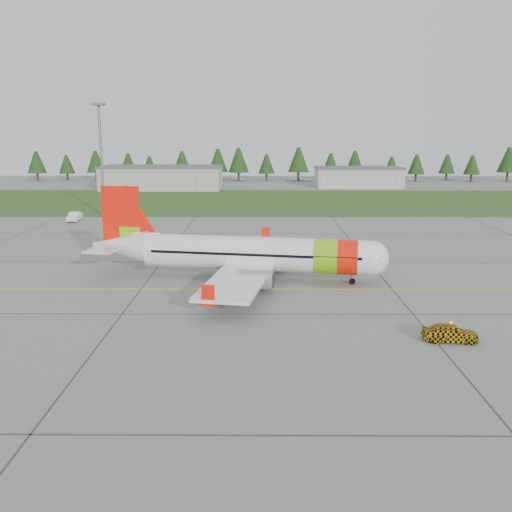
{
  "coord_description": "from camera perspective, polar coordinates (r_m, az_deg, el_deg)",
  "views": [
    {
      "loc": [
        -3.15,
        -46.67,
        15.26
      ],
      "look_at": [
        -3.55,
        8.73,
        3.23
      ],
      "focal_mm": 40.0,
      "sensor_mm": 36.0,
      "label": 1
    }
  ],
  "objects": [
    {
      "name": "hangar_west",
      "position": [
        159.42,
        -9.37,
        7.68
      ],
      "size": [
        32.0,
        14.0,
        6.0
      ],
      "primitive_type": "cube",
      "color": "#A8A8A3",
      "rests_on": "ground"
    },
    {
      "name": "hangar_east",
      "position": [
        167.53,
        10.18,
        7.73
      ],
      "size": [
        24.0,
        12.0,
        5.2
      ],
      "primitive_type": "cube",
      "color": "#A8A8A3",
      "rests_on": "ground"
    },
    {
      "name": "follow_me_car",
      "position": [
        44.72,
        18.97,
        -5.64
      ],
      "size": [
        1.54,
        1.76,
        4.05
      ],
      "primitive_type": "imported",
      "rotation": [
        0.0,
        0.0,
        1.47
      ],
      "color": "yellow",
      "rests_on": "ground"
    },
    {
      "name": "taxi_guideline",
      "position": [
        56.84,
        3.58,
        -3.33
      ],
      "size": [
        120.0,
        0.25,
        0.02
      ],
      "primitive_type": "cube",
      "color": "gold",
      "rests_on": "ground"
    },
    {
      "name": "aircraft",
      "position": [
        59.85,
        -0.71,
        0.23
      ],
      "size": [
        31.73,
        29.6,
        9.66
      ],
      "rotation": [
        0.0,
        0.0,
        -0.17
      ],
      "color": "white",
      "rests_on": "ground"
    },
    {
      "name": "treeline",
      "position": [
        184.98,
        1.41,
        9.07
      ],
      "size": [
        160.0,
        8.0,
        10.0
      ],
      "primitive_type": null,
      "color": "#1C3F14",
      "rests_on": "ground"
    },
    {
      "name": "ground",
      "position": [
        49.2,
        4.09,
        -5.84
      ],
      "size": [
        320.0,
        320.0,
        0.0
      ],
      "primitive_type": "plane",
      "color": "gray",
      "rests_on": "ground"
    },
    {
      "name": "floodlight_mast",
      "position": [
        108.7,
        -15.17,
        9.06
      ],
      "size": [
        0.5,
        0.5,
        20.0
      ],
      "primitive_type": "cylinder",
      "color": "slate",
      "rests_on": "ground"
    },
    {
      "name": "grass_strip",
      "position": [
        129.6,
        1.81,
        5.49
      ],
      "size": [
        320.0,
        50.0,
        0.03
      ],
      "primitive_type": "cube",
      "color": "#30561E",
      "rests_on": "ground"
    },
    {
      "name": "service_van",
      "position": [
        104.97,
        -17.76,
        4.65
      ],
      "size": [
        1.77,
        1.68,
        4.85
      ],
      "primitive_type": "imported",
      "rotation": [
        0.0,
        0.0,
        0.05
      ],
      "color": "white",
      "rests_on": "ground"
    }
  ]
}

